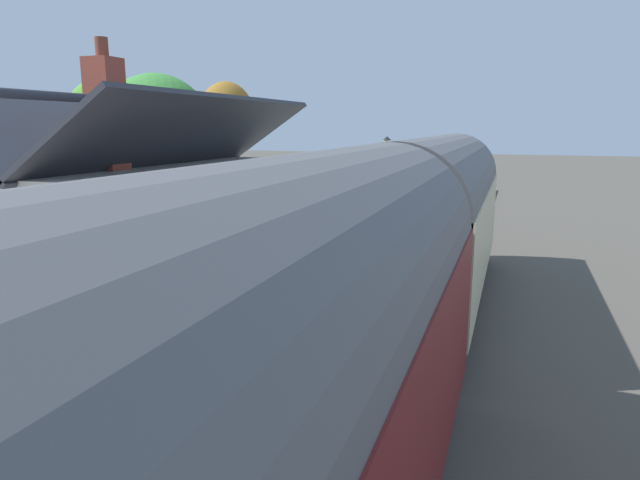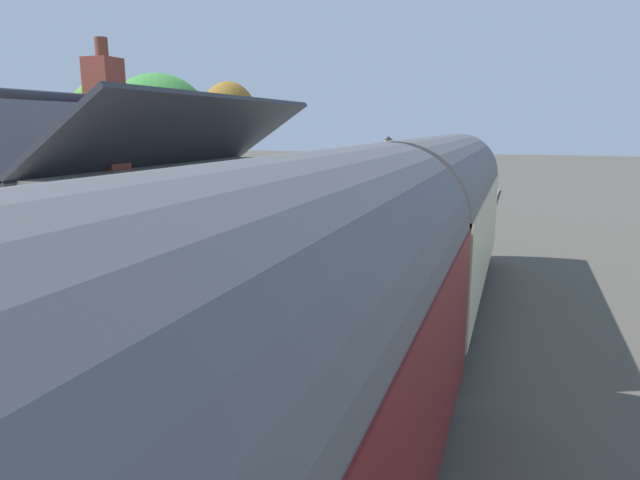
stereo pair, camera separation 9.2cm
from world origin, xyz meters
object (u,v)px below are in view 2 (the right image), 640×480
planter_edge_far (215,232)px  planter_corner_building (259,230)px  bench_platform_end (323,218)px  train (282,379)px  station_building (156,224)px  planter_bench_right (25,360)px  tree_far_right (104,115)px  bench_by_lamp (369,198)px  tree_mid_background (205,137)px  tree_far_left (159,130)px  planter_bench_left (245,219)px  lamp_post_platform (388,163)px  tree_behind_building (229,121)px

planter_edge_far → planter_corner_building: (-0.49, -1.84, 0.26)m
bench_platform_end → train: bearing=-162.3°
bench_platform_end → planter_corner_building: planter_corner_building is taller
station_building → planter_bench_right: size_ratio=9.53×
planter_edge_far → tree_far_right: (6.47, 9.53, 3.89)m
bench_by_lamp → tree_mid_background: 8.48m
bench_by_lamp → tree_far_left: bearing=122.8°
bench_platform_end → planter_bench_left: bearing=95.3°
bench_by_lamp → tree_far_left: 9.41m
tree_far_left → tree_mid_background: tree_far_left is taller
station_building → planter_edge_far: (5.45, 1.73, -1.25)m
train → planter_bench_right: bearing=76.1°
station_building → planter_corner_building: size_ratio=7.57×
station_building → lamp_post_platform: station_building is taller
planter_corner_building → tree_mid_background: tree_mid_background is taller
planter_bench_left → tree_far_left: tree_far_left is taller
planter_edge_far → planter_bench_right: 10.51m
bench_by_lamp → planter_corner_building: (-9.01, 1.10, 0.08)m
planter_corner_building → tree_far_left: size_ratio=0.16×
train → station_building: 8.01m
lamp_post_platform → tree_far_left: size_ratio=0.50×
tree_far_left → lamp_post_platform: bearing=-85.5°
train → bench_by_lamp: size_ratio=21.49×
planter_edge_far → bench_platform_end: bearing=-44.8°
train → lamp_post_platform: size_ratio=9.13×
station_building → bench_by_lamp: 14.07m
bench_by_lamp → planter_edge_far: (-8.53, 2.95, -0.18)m
tree_far_right → train: bearing=-136.5°
train → planter_bench_right: size_ratio=36.87×
planter_corner_building → lamp_post_platform: size_ratio=0.31×
planter_corner_building → tree_mid_background: (8.63, 6.94, 2.57)m
bench_platform_end → lamp_post_platform: lamp_post_platform is taller
tree_far_right → bench_platform_end: bearing=-106.6°
bench_by_lamp → tree_far_right: tree_far_right is taller
planter_corner_building → tree_far_right: tree_far_right is taller
tree_far_right → tree_far_left: bearing=-119.0°
bench_platform_end → tree_far_left: bearing=82.9°
planter_bench_left → tree_far_right: bearing=67.1°
planter_edge_far → tree_far_right: tree_far_right is taller
tree_far_left → tree_far_right: 5.74m
train → station_building: station_building is taller
planter_corner_building → tree_behind_building: tree_behind_building is taller
planter_bench_right → planter_corner_building: (9.65, 0.94, 0.15)m
tree_far_right → lamp_post_platform: bearing=-98.1°
train → tree_mid_background: tree_mid_background is taller
lamp_post_platform → tree_mid_background: size_ratio=0.56×
planter_bench_right → tree_behind_building: (23.72, 9.50, 3.53)m
bench_by_lamp → lamp_post_platform: lamp_post_platform is taller
planter_bench_left → tree_far_left: size_ratio=0.14×
planter_edge_far → tree_behind_building: (13.58, 6.72, 3.64)m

